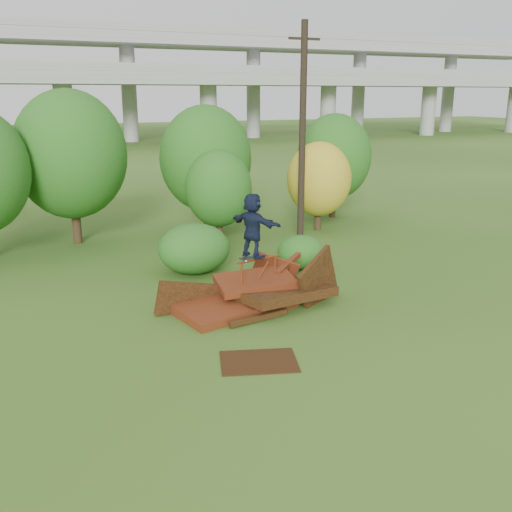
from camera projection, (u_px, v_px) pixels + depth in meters
name	position (u px, v px, depth m)	size (l,w,h in m)	color
ground	(312.00, 327.00, 15.63)	(240.00, 240.00, 0.00)	#2D5116
scrap_pile	(255.00, 294.00, 17.08)	(5.89, 3.09, 2.15)	#49210D
grind_rail	(259.00, 273.00, 17.08)	(1.52, 0.39, 1.45)	#65270F
skateboard	(253.00, 257.00, 16.81)	(0.88, 0.40, 0.09)	black
skater	(253.00, 225.00, 16.54)	(1.75, 0.56, 1.89)	#141C35
flat_plate	(259.00, 362.00, 13.58)	(1.82, 1.30, 0.03)	#311B0A
tree_1	(70.00, 155.00, 23.48)	(4.61, 4.61, 6.41)	black
tree_2	(219.00, 189.00, 23.90)	(2.82, 2.82, 3.97)	black
tree_3	(206.00, 159.00, 25.66)	(4.14, 4.14, 5.74)	black
tree_4	(319.00, 179.00, 26.23)	(2.97, 2.97, 4.10)	black
tree_5	(334.00, 157.00, 28.85)	(3.75, 3.75, 5.27)	black
shrub_left	(194.00, 249.00, 20.19)	(2.57, 2.37, 1.78)	#1B4913
shrub_right	(301.00, 252.00, 20.74)	(1.75, 1.60, 1.24)	#1B4913
utility_pole	(302.00, 133.00, 23.85)	(1.40, 0.28, 9.03)	black
freeway_overpass	(57.00, 58.00, 68.20)	(160.00, 15.00, 13.70)	gray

